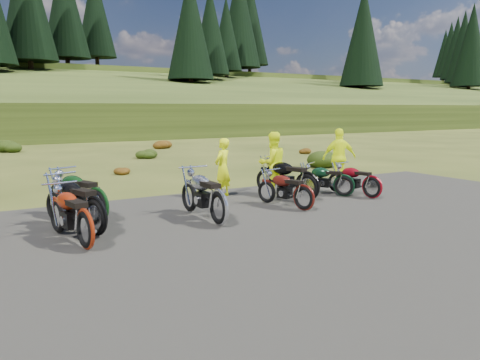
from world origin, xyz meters
TOP-DOWN VIEW (x-y plane):
  - ground at (0.00, 0.00)m, footprint 300.00×300.00m
  - gravel_pad at (0.00, -2.00)m, footprint 20.00×12.00m
  - hill_slope at (0.00, 50.00)m, footprint 300.00×45.97m
  - conifer_24 at (9.00, 68.00)m, footprint 7.04×7.04m
  - conifer_25 at (15.00, 74.00)m, footprint 6.60×6.60m
  - conifer_26 at (21.00, 49.00)m, footprint 6.16×6.16m
  - conifer_27 at (27.00, 55.00)m, footprint 5.72×5.72m
  - conifer_28 at (33.00, 61.00)m, footprint 5.28×5.28m
  - conifer_29 at (39.00, 67.00)m, footprint 7.92×7.92m
  - conifer_30 at (45.00, 73.00)m, footprint 7.48×7.48m
  - conifer_31 at (51.00, 48.00)m, footprint 7.04×7.04m
  - conifer_32 at (57.00, 54.00)m, footprint 6.60×6.60m
  - conifer_33 at (63.00, 60.00)m, footprint 6.16×6.16m
  - conifer_34 at (69.00, 66.00)m, footprint 5.72×5.72m
  - conifer_35 at (75.00, 72.00)m, footprint 5.28×5.28m
  - conifer_36 at (81.00, 78.00)m, footprint 7.92×7.92m
  - conifer_37 at (87.00, 53.00)m, footprint 7.48×7.48m
  - conifer_38 at (93.00, 59.00)m, footprint 7.04×7.04m
  - conifer_39 at (99.00, 65.00)m, footprint 6.60×6.60m
  - conifer_40 at (105.00, 71.00)m, footprint 6.16×6.16m
  - conifer_41 at (111.00, 77.00)m, footprint 5.72×5.72m
  - shrub_3 at (-3.30, 21.90)m, footprint 1.56×1.56m
  - shrub_4 at (-0.40, 9.20)m, footprint 0.77×0.77m
  - shrub_5 at (2.50, 14.50)m, footprint 1.03×1.03m
  - shrub_6 at (5.40, 19.80)m, footprint 1.30×1.30m
  - shrub_7 at (8.30, 7.10)m, footprint 1.56×1.56m
  - shrub_8 at (11.20, 12.40)m, footprint 0.77×0.77m
  - motorcycle_0 at (-3.46, 0.48)m, footprint 1.50×2.44m
  - motorcycle_1 at (-3.85, -0.39)m, footprint 1.08×2.26m
  - motorcycle_2 at (-3.14, 1.60)m, footprint 1.60×2.41m
  - motorcycle_3 at (-0.92, -0.07)m, footprint 0.78×2.33m
  - motorcycle_4 at (1.67, 0.20)m, footprint 1.08×2.00m
  - motorcycle_5 at (2.55, 1.16)m, footprint 1.35×2.44m
  - motorcycle_6 at (4.37, 0.48)m, footprint 0.99×1.97m
  - motorcycle_7 at (3.89, 1.12)m, footprint 1.46×1.91m
  - person_middle at (0.81, 2.93)m, footprint 0.75×0.67m
  - person_right_a at (2.29, 2.52)m, footprint 0.96×0.77m
  - person_right_b at (5.03, 2.61)m, footprint 1.22×0.85m

SIDE VIEW (x-z plane):
  - ground at x=0.00m, z-range 0.00..0.00m
  - gravel_pad at x=0.00m, z-range -0.02..0.02m
  - hill_slope at x=0.00m, z-range -4.69..4.69m
  - motorcycle_0 at x=-3.46m, z-range -0.61..0.61m
  - motorcycle_1 at x=-3.85m, z-range -0.57..0.57m
  - motorcycle_2 at x=-3.14m, z-range -0.60..0.60m
  - motorcycle_3 at x=-0.92m, z-range -0.61..0.61m
  - motorcycle_4 at x=1.67m, z-range -0.50..0.50m
  - motorcycle_5 at x=2.55m, z-range -0.61..0.61m
  - motorcycle_6 at x=4.37m, z-range -0.49..0.49m
  - motorcycle_7 at x=3.89m, z-range -0.49..0.49m
  - shrub_4 at x=-0.40m, z-range 0.00..0.45m
  - shrub_8 at x=11.20m, z-range 0.00..0.45m
  - shrub_5 at x=2.50m, z-range 0.00..0.61m
  - shrub_6 at x=5.40m, z-range 0.00..0.77m
  - shrub_3 at x=-3.30m, z-range 0.00..0.92m
  - shrub_7 at x=8.30m, z-range 0.00..0.92m
  - person_middle at x=0.81m, z-range 0.00..1.71m
  - person_right_a at x=2.29m, z-range 0.00..1.88m
  - person_right_b at x=5.03m, z-range 0.00..1.92m
  - conifer_26 at x=21.00m, z-range 5.37..21.37m
  - conifer_27 at x=27.00m, z-range 6.56..21.56m
  - conifer_31 at x=51.00m, z-range 5.18..23.18m
  - conifer_28 at x=33.00m, z-range 7.76..21.76m
  - conifer_32 at x=57.00m, z-range 6.37..23.37m
  - conifer_33 at x=63.00m, z-range 7.56..23.56m
  - conifer_37 at x=87.00m, z-range 6.17..25.17m
  - conifer_34 at x=69.00m, z-range 8.76..23.76m
  - conifer_38 at x=93.00m, z-range 7.37..25.37m
  - conifer_35 at x=75.00m, z-range 9.95..23.95m
  - conifer_39 at x=99.00m, z-range 8.56..25.56m
  - conifer_41 at x=111.00m, z-range 10.15..25.15m
  - conifer_40 at x=105.00m, z-range 9.76..25.76m
  - conifer_24 at x=9.00m, z-range 9.16..27.16m
  - conifer_25 at x=15.00m, z-range 10.16..27.16m
  - conifer_29 at x=39.00m, z-range 8.97..28.97m
  - conifer_30 at x=45.00m, z-range 10.16..29.16m
  - conifer_36 at x=81.00m, z-range 10.16..30.16m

